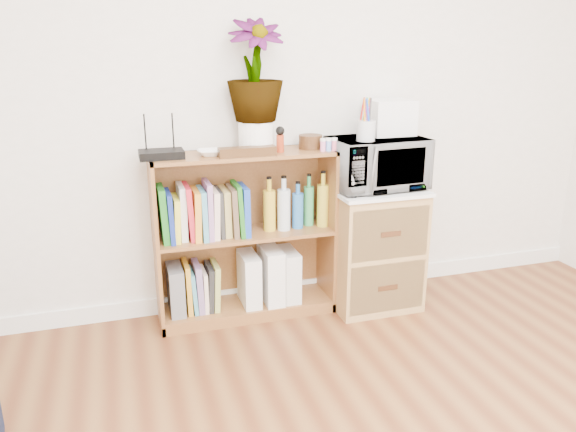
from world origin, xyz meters
name	(u,v)px	position (x,y,z in m)	size (l,w,h in m)	color
skirting_board	(296,288)	(0.00, 2.24, 0.05)	(4.00, 0.02, 0.10)	white
bookshelf	(245,236)	(-0.35, 2.10, 0.47)	(1.00, 0.30, 0.95)	brown
wicker_unit	(372,248)	(0.40, 2.02, 0.35)	(0.50, 0.45, 0.70)	#9E7542
microwave	(377,163)	(0.40, 2.02, 0.86)	(0.52, 0.35, 0.29)	silver
pen_cup	(366,131)	(0.29, 1.95, 1.06)	(0.10, 0.10, 0.11)	silver
small_appliance	(390,117)	(0.51, 2.10, 1.11)	(0.25, 0.21, 0.20)	white
router	(161,154)	(-0.78, 2.08, 0.97)	(0.22, 0.15, 0.04)	black
white_bowl	(210,153)	(-0.54, 2.07, 0.97)	(0.13, 0.13, 0.03)	white
plant_pot	(256,136)	(-0.27, 2.12, 1.03)	(0.19, 0.19, 0.16)	white
potted_plant	(255,70)	(-0.27, 2.12, 1.38)	(0.30, 0.30, 0.53)	#347C31
trinket_box	(247,152)	(-0.35, 2.00, 0.97)	(0.30, 0.07, 0.05)	#37200F
kokeshi_doll	(280,143)	(-0.15, 2.06, 1.00)	(0.04, 0.04, 0.09)	#9E2E13
wooden_bowl	(310,142)	(0.04, 2.11, 0.99)	(0.13, 0.13, 0.08)	#38200F
paint_jars	(329,146)	(0.10, 2.01, 0.98)	(0.11, 0.04, 0.06)	#D17483
file_box	(176,289)	(-0.75, 2.10, 0.20)	(0.08, 0.21, 0.27)	slate
magazine_holder_left	(249,279)	(-0.33, 2.09, 0.22)	(0.09, 0.24, 0.30)	silver
magazine_holder_mid	(271,274)	(-0.21, 2.09, 0.23)	(0.10, 0.26, 0.32)	white
magazine_holder_right	(288,274)	(-0.10, 2.09, 0.22)	(0.09, 0.24, 0.30)	silver
cookbooks	(203,212)	(-0.58, 2.10, 0.64)	(0.48, 0.20, 0.31)	#207823
liquor_bottles	(302,202)	(-0.01, 2.10, 0.64)	(0.46, 0.07, 0.31)	gold
lower_books	(201,287)	(-0.61, 2.10, 0.20)	(0.19, 0.19, 0.29)	gold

